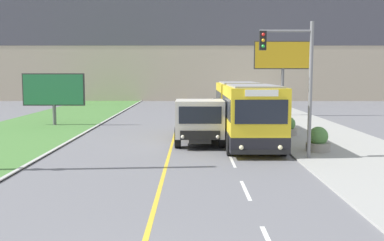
% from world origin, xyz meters
% --- Properties ---
extents(apartment_block_background, '(80.00, 8.04, 20.65)m').
position_xyz_m(apartment_block_background, '(0.00, 56.73, 10.32)').
color(apartment_block_background, '#BCAD93').
rests_on(apartment_block_background, ground_plane).
extents(city_bus, '(2.69, 12.04, 3.14)m').
position_xyz_m(city_bus, '(3.96, 18.53, 1.59)').
color(city_bus, yellow).
rests_on(city_bus, ground_plane).
extents(dump_truck, '(2.49, 6.76, 2.36)m').
position_xyz_m(dump_truck, '(1.43, 17.05, 1.20)').
color(dump_truck, black).
rests_on(dump_truck, ground_plane).
extents(car_distant, '(1.80, 4.30, 1.45)m').
position_xyz_m(car_distant, '(3.74, 32.84, 0.69)').
color(car_distant, black).
rests_on(car_distant, ground_plane).
extents(traffic_light_mast, '(2.28, 0.32, 5.87)m').
position_xyz_m(traffic_light_mast, '(5.43, 12.91, 3.74)').
color(traffic_light_mast, slate).
rests_on(traffic_light_mast, ground_plane).
extents(billboard_large, '(4.97, 0.24, 6.40)m').
position_xyz_m(billboard_large, '(8.81, 32.34, 4.94)').
color(billboard_large, '#59595B').
rests_on(billboard_large, ground_plane).
extents(billboard_small, '(4.36, 0.24, 3.68)m').
position_xyz_m(billboard_small, '(-8.72, 25.49, 2.47)').
color(billboard_small, '#59595B').
rests_on(billboard_small, ground_plane).
extents(planter_round_near, '(1.12, 1.12, 1.15)m').
position_xyz_m(planter_round_near, '(6.94, 14.52, 0.57)').
color(planter_round_near, gray).
rests_on(planter_round_near, sidewalk_right).
extents(planter_round_second, '(1.04, 1.04, 1.08)m').
position_xyz_m(planter_round_second, '(6.69, 19.90, 0.55)').
color(planter_round_second, gray).
rests_on(planter_round_second, sidewalk_right).
extents(planter_round_third, '(1.08, 1.08, 1.12)m').
position_xyz_m(planter_round_third, '(6.76, 25.28, 0.57)').
color(planter_round_third, gray).
rests_on(planter_round_third, sidewalk_right).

